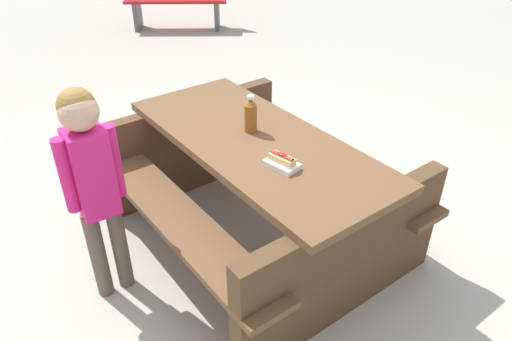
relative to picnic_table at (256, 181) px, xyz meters
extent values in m
plane|color=#ADA599|center=(0.00, 0.00, -0.44)|extent=(30.00, 30.00, 0.00)
cube|color=brown|center=(0.00, 0.00, 0.28)|extent=(1.92, 1.14, 0.05)
cube|color=brown|center=(0.13, 0.55, -0.01)|extent=(1.82, 0.68, 0.04)
cube|color=brown|center=(-0.13, -0.55, -0.01)|extent=(1.82, 0.68, 0.04)
cube|color=#4D3520|center=(0.76, -0.17, -0.09)|extent=(0.41, 1.39, 0.70)
cube|color=#4D3520|center=(-0.76, 0.17, -0.09)|extent=(0.41, 1.39, 0.70)
cylinder|color=brown|center=(-0.08, 0.05, 0.39)|extent=(0.08, 0.08, 0.17)
cone|color=brown|center=(-0.08, 0.05, 0.50)|extent=(0.07, 0.07, 0.04)
cylinder|color=silver|center=(-0.08, 0.05, 0.53)|extent=(0.04, 0.04, 0.02)
cube|color=white|center=(0.31, -0.15, 0.32)|extent=(0.18, 0.12, 0.03)
cube|color=#D8B272|center=(0.31, -0.15, 0.35)|extent=(0.15, 0.06, 0.04)
cylinder|color=maroon|center=(0.31, -0.15, 0.37)|extent=(0.14, 0.03, 0.03)
ellipsoid|color=maroon|center=(0.31, -0.15, 0.38)|extent=(0.07, 0.03, 0.01)
cylinder|color=brown|center=(-0.31, -0.82, -0.16)|extent=(0.09, 0.09, 0.57)
cylinder|color=brown|center=(-0.35, -0.94, -0.16)|extent=(0.09, 0.09, 0.57)
cube|color=#D11E72|center=(-0.33, -0.88, 0.36)|extent=(0.22, 0.23, 0.48)
cylinder|color=#D11E72|center=(-0.30, -0.76, 0.38)|extent=(0.07, 0.07, 0.41)
cylinder|color=#D11E72|center=(-0.36, -0.99, 0.38)|extent=(0.07, 0.07, 0.41)
sphere|color=tan|center=(-0.33, -0.88, 0.69)|extent=(0.19, 0.19, 0.19)
sphere|color=olive|center=(-0.34, -0.87, 0.72)|extent=(0.18, 0.18, 0.18)
cube|color=maroon|center=(-4.07, 2.95, -0.01)|extent=(1.39, 1.29, 0.04)
cube|color=#4C4C51|center=(-4.52, 2.55, -0.24)|extent=(0.28, 0.31, 0.41)
cube|color=#4C4C51|center=(-3.61, 3.34, -0.24)|extent=(0.28, 0.31, 0.41)
camera|label=1|loc=(1.58, -1.87, 1.64)|focal=33.33mm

